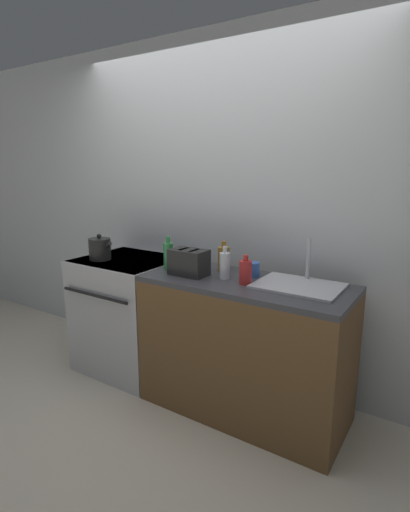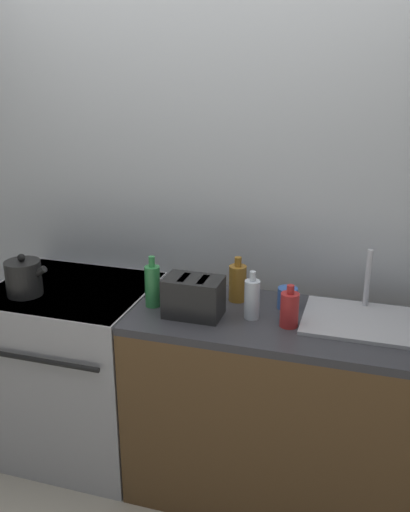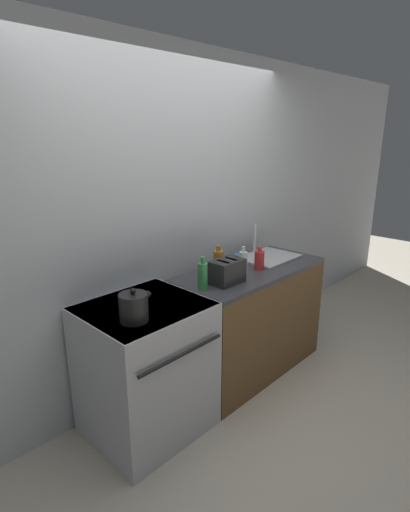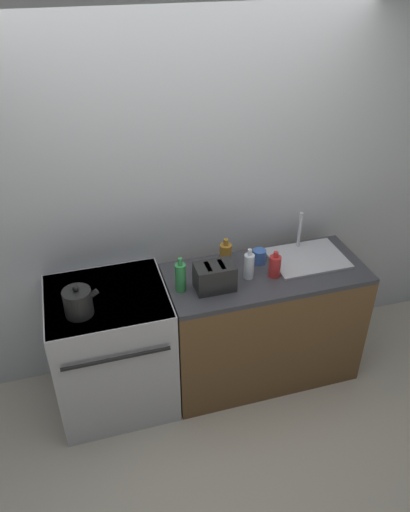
% 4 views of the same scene
% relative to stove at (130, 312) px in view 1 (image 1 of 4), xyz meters
% --- Properties ---
extents(ground_plane, '(12.00, 12.00, 0.00)m').
position_rel_stove_xyz_m(ground_plane, '(0.58, -0.34, -0.47)').
color(ground_plane, beige).
extents(wall_back, '(8.00, 0.05, 2.60)m').
position_rel_stove_xyz_m(wall_back, '(0.58, 0.39, 0.83)').
color(wall_back, silver).
rests_on(wall_back, ground_plane).
extents(stove, '(0.76, 0.71, 0.92)m').
position_rel_stove_xyz_m(stove, '(0.00, 0.00, 0.00)').
color(stove, '#B7B7BC').
rests_on(stove, ground_plane).
extents(counter_block, '(1.35, 0.59, 0.92)m').
position_rel_stove_xyz_m(counter_block, '(1.06, -0.04, -0.01)').
color(counter_block, brown).
rests_on(counter_block, ground_plane).
extents(kettle, '(0.21, 0.17, 0.20)m').
position_rel_stove_xyz_m(kettle, '(-0.17, -0.13, 0.53)').
color(kettle, black).
rests_on(kettle, stove).
extents(toaster, '(0.25, 0.16, 0.17)m').
position_rel_stove_xyz_m(toaster, '(0.68, -0.12, 0.54)').
color(toaster, black).
rests_on(toaster, counter_block).
extents(sink_tray, '(0.51, 0.39, 0.28)m').
position_rel_stove_xyz_m(sink_tray, '(1.39, 0.03, 0.46)').
color(sink_tray, '#B7B7BC').
rests_on(sink_tray, counter_block).
extents(bottle_red, '(0.08, 0.08, 0.19)m').
position_rel_stove_xyz_m(bottle_red, '(1.09, -0.10, 0.52)').
color(bottle_red, '#B72828').
rests_on(bottle_red, counter_block).
extents(bottle_amber, '(0.08, 0.08, 0.21)m').
position_rel_stove_xyz_m(bottle_amber, '(0.82, 0.10, 0.54)').
color(bottle_amber, '#9E6B23').
rests_on(bottle_amber, counter_block).
extents(bottle_green, '(0.07, 0.07, 0.24)m').
position_rel_stove_xyz_m(bottle_green, '(0.47, -0.08, 0.55)').
color(bottle_green, '#338C47').
rests_on(bottle_green, counter_block).
extents(bottle_clear, '(0.07, 0.07, 0.22)m').
position_rel_stove_xyz_m(bottle_clear, '(0.92, -0.07, 0.54)').
color(bottle_clear, silver).
rests_on(bottle_clear, counter_block).
extents(cup_blue, '(0.09, 0.09, 0.10)m').
position_rel_stove_xyz_m(cup_blue, '(1.06, 0.08, 0.50)').
color(cup_blue, '#3860B2').
rests_on(cup_blue, counter_block).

